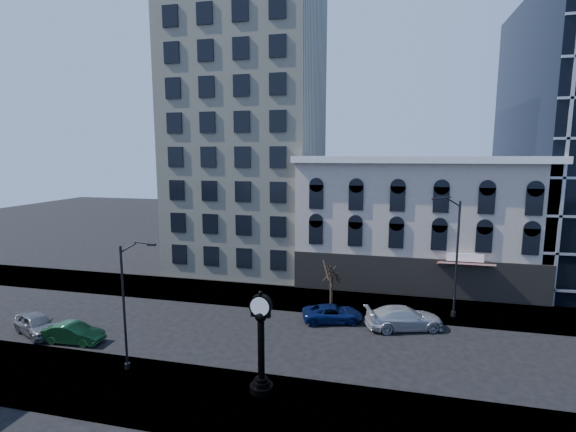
% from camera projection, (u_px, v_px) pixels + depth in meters
% --- Properties ---
extents(ground, '(160.00, 160.00, 0.00)m').
position_uv_depth(ground, '(247.00, 335.00, 29.53)').
color(ground, black).
rests_on(ground, ground).
extents(sidewalk_far, '(160.00, 6.00, 0.12)m').
position_uv_depth(sidewalk_far, '(277.00, 297.00, 37.22)').
color(sidewalk_far, gray).
rests_on(sidewalk_far, ground).
extents(sidewalk_near, '(160.00, 6.00, 0.12)m').
position_uv_depth(sidewalk_near, '(198.00, 397.00, 21.83)').
color(sidewalk_near, gray).
rests_on(sidewalk_near, ground).
extents(cream_tower, '(15.90, 15.40, 42.50)m').
position_uv_depth(cream_tower, '(248.00, 94.00, 46.27)').
color(cream_tower, beige).
rests_on(cream_tower, ground).
extents(victorian_row, '(22.60, 11.19, 12.50)m').
position_uv_depth(victorian_row, '(414.00, 222.00, 41.18)').
color(victorian_row, '#C1AF9F').
rests_on(victorian_row, ground).
extents(street_clock, '(1.26, 1.26, 5.58)m').
position_uv_depth(street_clock, '(261.00, 346.00, 21.93)').
color(street_clock, black).
rests_on(street_clock, sidewalk_near).
extents(street_lamp_near, '(2.04, 0.39, 7.86)m').
position_uv_depth(street_lamp_near, '(131.00, 272.00, 23.64)').
color(street_lamp_near, black).
rests_on(street_lamp_near, sidewalk_near).
extents(street_lamp_far, '(2.39, 1.07, 9.61)m').
position_uv_depth(street_lamp_far, '(450.00, 225.00, 31.38)').
color(street_lamp_far, black).
rests_on(street_lamp_far, sidewalk_far).
extents(bare_tree_far, '(2.64, 2.64, 4.53)m').
position_uv_depth(bare_tree_far, '(332.00, 268.00, 33.84)').
color(bare_tree_far, '#322619').
rests_on(bare_tree_far, sidewalk_far).
extents(car_near_a, '(4.72, 3.41, 1.49)m').
position_uv_depth(car_near_a, '(37.00, 324.00, 29.51)').
color(car_near_a, '#595B60').
rests_on(car_near_a, ground).
extents(car_near_b, '(4.09, 1.60, 1.33)m').
position_uv_depth(car_near_b, '(74.00, 333.00, 28.22)').
color(car_near_b, '#143F1E').
rests_on(car_near_b, ground).
extents(car_far_a, '(5.02, 3.33, 1.28)m').
position_uv_depth(car_far_a, '(333.00, 314.00, 31.74)').
color(car_far_a, '#0C194C').
rests_on(car_far_a, ground).
extents(car_far_b, '(6.06, 3.94, 1.63)m').
position_uv_depth(car_far_b, '(404.00, 318.00, 30.46)').
color(car_far_b, '#A5A8AD').
rests_on(car_far_b, ground).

